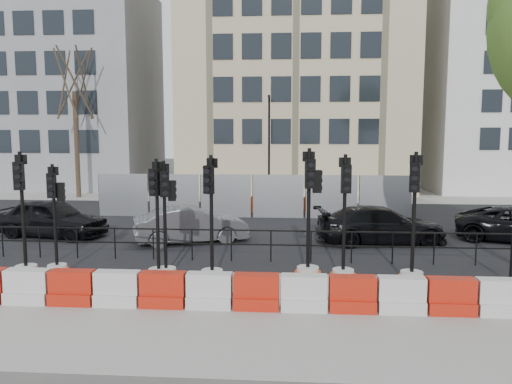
# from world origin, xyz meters

# --- Properties ---
(ground) EXTENTS (120.00, 120.00, 0.00)m
(ground) POSITION_xyz_m (0.00, 0.00, 0.00)
(ground) COLOR #51514C
(ground) RESTS_ON ground
(sidewalk_near) EXTENTS (40.00, 6.00, 0.02)m
(sidewalk_near) POSITION_xyz_m (0.00, -3.00, 0.01)
(sidewalk_near) COLOR gray
(sidewalk_near) RESTS_ON ground
(road) EXTENTS (40.00, 14.00, 0.03)m
(road) POSITION_xyz_m (0.00, 7.00, 0.01)
(road) COLOR black
(road) RESTS_ON ground
(sidewalk_far) EXTENTS (40.00, 4.00, 0.02)m
(sidewalk_far) POSITION_xyz_m (0.00, 16.00, 0.01)
(sidewalk_far) COLOR gray
(sidewalk_far) RESTS_ON ground
(building_grey) EXTENTS (11.00, 9.06, 14.00)m
(building_grey) POSITION_xyz_m (-14.00, 21.99, 7.00)
(building_grey) COLOR gray
(building_grey) RESTS_ON ground
(building_cream) EXTENTS (15.00, 10.06, 18.00)m
(building_cream) POSITION_xyz_m (2.00, 21.99, 9.00)
(building_cream) COLOR #C0BA8C
(building_cream) RESTS_ON ground
(kerb_railing) EXTENTS (18.00, 0.04, 1.00)m
(kerb_railing) POSITION_xyz_m (0.00, 1.20, 0.69)
(kerb_railing) COLOR black
(kerb_railing) RESTS_ON ground
(heras_fencing) EXTENTS (14.33, 1.72, 2.00)m
(heras_fencing) POSITION_xyz_m (0.57, 9.86, 0.65)
(heras_fencing) COLOR gray
(heras_fencing) RESTS_ON ground
(lamp_post_far) EXTENTS (0.12, 0.56, 6.00)m
(lamp_post_far) POSITION_xyz_m (0.50, 14.98, 3.22)
(lamp_post_far) COLOR black
(lamp_post_far) RESTS_ON ground
(tree_bare_far) EXTENTS (2.00, 2.00, 9.00)m
(tree_bare_far) POSITION_xyz_m (-11.00, 15.50, 6.65)
(tree_bare_far) COLOR #473828
(tree_bare_far) RESTS_ON ground
(barrier_row) EXTENTS (15.70, 0.50, 0.80)m
(barrier_row) POSITION_xyz_m (-0.00, -2.80, 0.37)
(barrier_row) COLOR red
(barrier_row) RESTS_ON ground
(traffic_signal_a) EXTENTS (0.67, 0.67, 3.42)m
(traffic_signal_a) POSITION_xyz_m (-5.17, -1.13, 0.71)
(traffic_signal_a) COLOR beige
(traffic_signal_a) RESTS_ON ground
(traffic_signal_b) EXTENTS (0.61, 0.61, 3.08)m
(traffic_signal_b) POSITION_xyz_m (-4.46, -0.84, 0.73)
(traffic_signal_b) COLOR beige
(traffic_signal_b) RESTS_ON ground
(traffic_signal_c) EXTENTS (0.64, 0.64, 3.24)m
(traffic_signal_c) POSITION_xyz_m (-1.62, -1.09, 0.67)
(traffic_signal_c) COLOR beige
(traffic_signal_c) RESTS_ON ground
(traffic_signal_d) EXTENTS (0.63, 0.63, 3.19)m
(traffic_signal_d) POSITION_xyz_m (-1.44, -0.98, 0.76)
(traffic_signal_d) COLOR beige
(traffic_signal_d) RESTS_ON ground
(traffic_signal_e) EXTENTS (0.66, 0.66, 3.35)m
(traffic_signal_e) POSITION_xyz_m (-0.21, -1.15, 0.69)
(traffic_signal_e) COLOR beige
(traffic_signal_e) RESTS_ON ground
(traffic_signal_f) EXTENTS (0.69, 0.69, 3.51)m
(traffic_signal_f) POSITION_xyz_m (2.26, -0.76, 0.84)
(traffic_signal_f) COLOR beige
(traffic_signal_f) RESTS_ON ground
(traffic_signal_g) EXTENTS (0.66, 0.66, 3.36)m
(traffic_signal_g) POSITION_xyz_m (3.15, -0.87, 0.69)
(traffic_signal_g) COLOR beige
(traffic_signal_g) RESTS_ON ground
(traffic_signal_h) EXTENTS (0.68, 0.68, 3.44)m
(traffic_signal_h) POSITION_xyz_m (4.85, -0.98, 0.71)
(traffic_signal_h) COLOR beige
(traffic_signal_h) RESTS_ON ground
(car_a) EXTENTS (3.37, 4.89, 1.44)m
(car_a) POSITION_xyz_m (-7.13, 4.30, 0.72)
(car_a) COLOR black
(car_a) RESTS_ON ground
(car_b) EXTENTS (4.02, 4.90, 1.31)m
(car_b) POSITION_xyz_m (-1.73, 3.67, 0.66)
(car_b) COLOR #48484D
(car_b) RESTS_ON ground
(car_c) EXTENTS (3.13, 5.07, 1.32)m
(car_c) POSITION_xyz_m (4.94, 4.08, 0.66)
(car_c) COLOR black
(car_c) RESTS_ON ground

